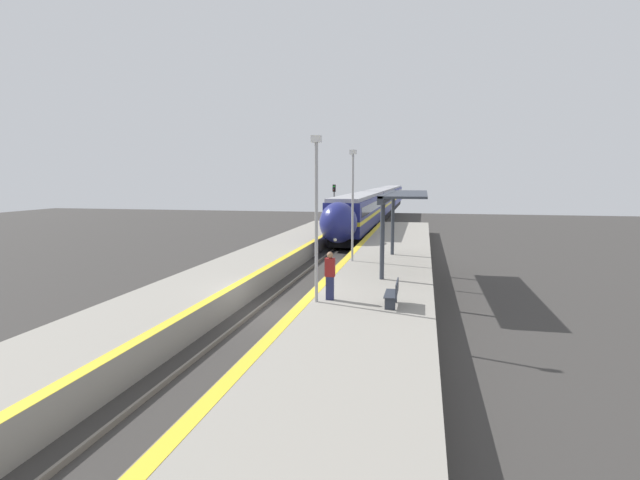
{
  "coord_description": "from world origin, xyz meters",
  "views": [
    {
      "loc": [
        5.92,
        -19.03,
        5.48
      ],
      "look_at": [
        0.55,
        6.67,
        2.2
      ],
      "focal_mm": 28.0,
      "sensor_mm": 36.0,
      "label": 1
    }
  ],
  "objects_px": {
    "platform_bench": "(393,293)",
    "lamppost_mid": "(353,199)",
    "train": "(380,202)",
    "person_waiting": "(330,275)",
    "railway_signal": "(334,205)",
    "lamppost_near": "(316,209)"
  },
  "relations": [
    {
      "from": "platform_bench",
      "to": "lamppost_mid",
      "type": "height_order",
      "value": "lamppost_mid"
    },
    {
      "from": "train",
      "to": "lamppost_mid",
      "type": "relative_size",
      "value": 11.84
    },
    {
      "from": "person_waiting",
      "to": "lamppost_mid",
      "type": "xyz_separation_m",
      "value": [
        -0.42,
        8.76,
        2.43
      ]
    },
    {
      "from": "train",
      "to": "platform_bench",
      "type": "bearing_deg",
      "value": -84.45
    },
    {
      "from": "railway_signal",
      "to": "lamppost_near",
      "type": "relative_size",
      "value": 0.82
    },
    {
      "from": "person_waiting",
      "to": "railway_signal",
      "type": "xyz_separation_m",
      "value": [
        -5.15,
        29.51,
        0.98
      ]
    },
    {
      "from": "lamppost_near",
      "to": "person_waiting",
      "type": "bearing_deg",
      "value": 44.39
    },
    {
      "from": "platform_bench",
      "to": "lamppost_near",
      "type": "distance_m",
      "value": 4.01
    },
    {
      "from": "lamppost_mid",
      "to": "lamppost_near",
      "type": "bearing_deg",
      "value": -90.0
    },
    {
      "from": "person_waiting",
      "to": "lamppost_mid",
      "type": "distance_m",
      "value": 9.1
    },
    {
      "from": "train",
      "to": "lamppost_mid",
      "type": "height_order",
      "value": "lamppost_mid"
    },
    {
      "from": "railway_signal",
      "to": "lamppost_near",
      "type": "bearing_deg",
      "value": -81.01
    },
    {
      "from": "railway_signal",
      "to": "person_waiting",
      "type": "bearing_deg",
      "value": -80.09
    },
    {
      "from": "train",
      "to": "railway_signal",
      "type": "distance_m",
      "value": 21.09
    },
    {
      "from": "person_waiting",
      "to": "lamppost_near",
      "type": "distance_m",
      "value": 2.5
    },
    {
      "from": "person_waiting",
      "to": "lamppost_mid",
      "type": "relative_size",
      "value": 0.3
    },
    {
      "from": "person_waiting",
      "to": "lamppost_mid",
      "type": "bearing_deg",
      "value": 92.75
    },
    {
      "from": "train",
      "to": "person_waiting",
      "type": "height_order",
      "value": "train"
    },
    {
      "from": "platform_bench",
      "to": "person_waiting",
      "type": "relative_size",
      "value": 0.8
    },
    {
      "from": "train",
      "to": "lamppost_mid",
      "type": "xyz_separation_m",
      "value": [
        2.17,
        -41.67,
        2.12
      ]
    },
    {
      "from": "train",
      "to": "lamppost_near",
      "type": "distance_m",
      "value": 50.93
    },
    {
      "from": "train",
      "to": "railway_signal",
      "type": "xyz_separation_m",
      "value": [
        -2.56,
        -20.92,
        0.67
      ]
    }
  ]
}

